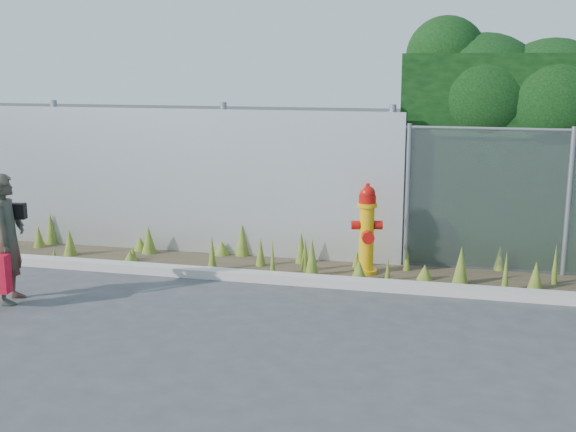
# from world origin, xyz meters

# --- Properties ---
(ground) EXTENTS (80.00, 80.00, 0.00)m
(ground) POSITION_xyz_m (0.00, 0.00, 0.00)
(ground) COLOR #3D3D40
(ground) RESTS_ON ground
(curb) EXTENTS (16.00, 0.22, 0.12)m
(curb) POSITION_xyz_m (0.00, 1.80, 0.06)
(curb) COLOR #B1A89F
(curb) RESTS_ON ground
(weed_strip) EXTENTS (16.00, 1.37, 0.55)m
(weed_strip) POSITION_xyz_m (-0.30, 2.51, 0.14)
(weed_strip) COLOR #3F3324
(weed_strip) RESTS_ON ground
(corrugated_fence) EXTENTS (8.50, 0.21, 2.30)m
(corrugated_fence) POSITION_xyz_m (-3.25, 3.01, 1.10)
(corrugated_fence) COLOR silver
(corrugated_fence) RESTS_ON ground
(fire_hydrant) EXTENTS (0.43, 0.38, 1.28)m
(fire_hydrant) POSITION_xyz_m (0.55, 2.45, 0.62)
(fire_hydrant) COLOR #DEA00B
(fire_hydrant) RESTS_ON ground
(woman) EXTENTS (0.52, 0.66, 1.59)m
(woman) POSITION_xyz_m (-3.51, 0.28, 0.79)
(woman) COLOR #0D573B
(woman) RESTS_ON ground
(black_shoulder_bag) EXTENTS (0.25, 0.11, 0.19)m
(black_shoulder_bag) POSITION_xyz_m (-3.45, 0.39, 1.11)
(black_shoulder_bag) COLOR black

